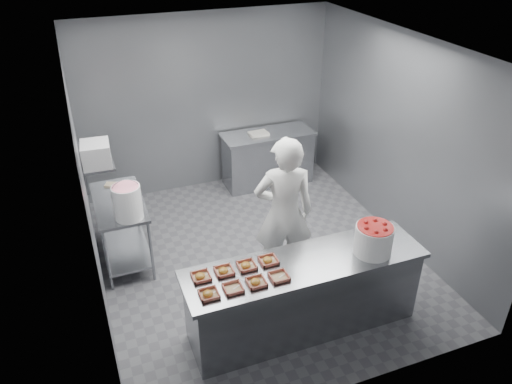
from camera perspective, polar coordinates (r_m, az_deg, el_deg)
floor at (r=6.76m, az=0.29°, el=-7.43°), size 4.50×4.50×0.00m
ceiling at (r=5.52m, az=0.37°, el=16.32°), size 4.50×4.50×0.00m
wall_back at (r=7.98m, az=-5.64°, el=10.03°), size 4.00×0.04×2.80m
wall_left at (r=5.68m, az=-18.82°, el=-0.20°), size 0.04×4.50×2.80m
wall_right at (r=6.92m, az=16.03°, el=5.78°), size 0.04×4.50×2.80m
service_counter at (r=5.52m, az=5.49°, el=-11.62°), size 2.60×0.70×0.90m
prep_table at (r=6.61m, az=-15.11°, el=-3.26°), size 0.60×1.20×0.90m
back_counter at (r=8.31m, az=1.34°, el=3.91°), size 1.50×0.60×0.90m
wall_shelf at (r=6.15m, az=-17.83°, el=3.94°), size 0.35×0.90×0.03m
tray_0 at (r=4.82m, az=-5.43°, el=-11.53°), size 0.19×0.18×0.06m
tray_1 at (r=4.87m, az=-2.64°, el=-10.92°), size 0.19×0.18×0.04m
tray_2 at (r=4.93m, az=0.02°, el=-10.26°), size 0.19×0.18×0.06m
tray_3 at (r=5.00m, az=2.65°, el=-9.63°), size 0.19×0.18×0.04m
tray_4 at (r=5.02m, az=-6.32°, el=-9.57°), size 0.19×0.18×0.06m
tray_5 at (r=5.07m, az=-3.68°, el=-8.99°), size 0.19×0.18×0.06m
tray_6 at (r=5.12m, az=-1.10°, el=-8.40°), size 0.19×0.18×0.06m
tray_7 at (r=5.19m, az=1.41°, el=-7.81°), size 0.19×0.18×0.06m
worker at (r=5.85m, az=3.20°, el=-2.45°), size 0.80×0.62×1.94m
strawberry_tub at (r=5.38m, az=13.30°, el=-5.20°), size 0.40×0.40×0.33m
glaze_bucket at (r=5.97m, az=-14.48°, el=-1.06°), size 0.35×0.33×0.51m
bucket_lid at (r=6.49m, az=-14.67°, el=-0.56°), size 0.41×0.41×0.02m
rag at (r=6.84m, az=-16.26°, el=0.82°), size 0.18×0.17×0.02m
appliance at (r=5.85m, az=-17.81°, el=4.16°), size 0.33×0.37×0.26m
paper_stack at (r=8.06m, az=0.30°, el=6.70°), size 0.30×0.22×0.04m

